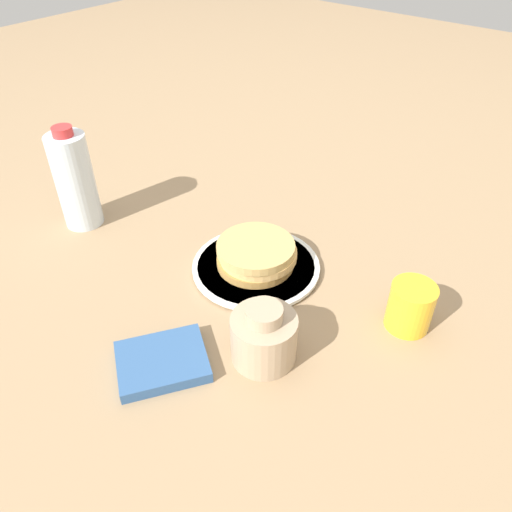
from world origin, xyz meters
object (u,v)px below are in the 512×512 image
at_px(plate, 256,267).
at_px(pancake_stack, 256,254).
at_px(juice_glass, 410,306).
at_px(water_bottle_near, 75,180).
at_px(cream_jug, 264,336).

relative_size(plate, pancake_stack, 1.61).
relative_size(juice_glass, water_bottle_near, 0.38).
bearing_deg(cream_jug, pancake_stack, -138.09).
bearing_deg(cream_jug, plate, -137.85).
bearing_deg(pancake_stack, plate, 24.25).
xyz_separation_m(juice_glass, cream_jug, (0.20, -0.15, 0.00)).
bearing_deg(juice_glass, pancake_stack, -81.16).
height_order(cream_jug, water_bottle_near, water_bottle_near).
height_order(pancake_stack, water_bottle_near, water_bottle_near).
xyz_separation_m(pancake_stack, water_bottle_near, (0.11, -0.39, 0.07)).
distance_m(plate, water_bottle_near, 0.41).
relative_size(plate, water_bottle_near, 1.11).
distance_m(juice_glass, water_bottle_near, 0.70).
bearing_deg(pancake_stack, water_bottle_near, -74.12).
xyz_separation_m(juice_glass, water_bottle_near, (0.16, -0.68, 0.06)).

